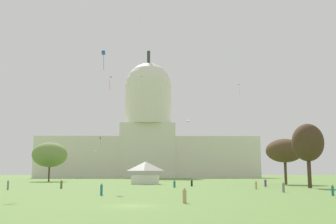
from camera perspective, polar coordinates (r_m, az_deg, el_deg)
ground_plane at (r=39.35m, az=-5.15°, el=-13.04°), size 800.00×800.00×0.00m
capitol_building at (r=224.20m, az=-2.83°, el=-3.42°), size 120.10×25.78×71.40m
event_tent at (r=106.89m, az=-3.19°, el=-8.49°), size 7.50×6.01×5.87m
tree_east_near at (r=86.75m, az=19.09°, el=-4.12°), size 8.07×8.21×12.87m
tree_west_near at (r=143.24m, az=-16.31°, el=-5.80°), size 13.84×13.14×13.08m
tree_east_mid at (r=108.75m, az=16.10°, el=-5.26°), size 10.84×10.94×11.62m
person_grey_mid_center at (r=79.30m, az=-21.61°, el=-9.57°), size 0.48×0.48×1.74m
person_teal_front_center at (r=59.56m, az=22.17°, el=-10.18°), size 0.44×0.44×1.54m
person_black_lawn_far_left at (r=91.59m, az=3.36°, el=-9.97°), size 0.46×0.46×1.54m
person_tan_near_tent at (r=42.53m, az=2.35°, el=-11.76°), size 0.55×0.55×1.56m
person_tan_front_left at (r=77.99m, az=12.31°, el=-10.06°), size 0.38×0.38×1.51m
person_purple_edge_west at (r=90.90m, az=13.56°, el=-9.72°), size 0.48×0.48×1.72m
person_grey_near_tree_east at (r=66.91m, az=15.95°, el=-10.22°), size 0.47×0.47×1.58m
person_teal_mid_left at (r=84.62m, az=0.91°, el=-10.13°), size 0.47×0.47×1.49m
person_olive_near_tree_west at (r=81.81m, az=-14.79°, el=-9.83°), size 0.54×0.54×1.73m
person_teal_front_right at (r=56.88m, az=-9.36°, el=-10.75°), size 0.45×0.45×1.65m
kite_blue_mid at (r=84.94m, az=-9.07°, el=8.19°), size 0.68×0.72×3.91m
kite_red_mid at (r=123.85m, az=-8.24°, el=4.66°), size 1.00×1.19×4.13m
kite_turquoise_high at (r=188.42m, az=10.15°, el=3.67°), size 1.88×1.67×4.42m
kite_cyan_low at (r=201.59m, az=-10.04°, el=-5.55°), size 1.44×1.58×2.06m
kite_magenta_mid at (r=196.81m, az=-9.52°, el=-3.72°), size 0.81×0.63×3.64m
kite_white_mid at (r=166.94m, az=2.80°, el=-1.34°), size 1.24×1.28×3.11m
kite_pink_high at (r=179.41m, az=-3.83°, el=4.97°), size 1.56×1.41×0.28m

